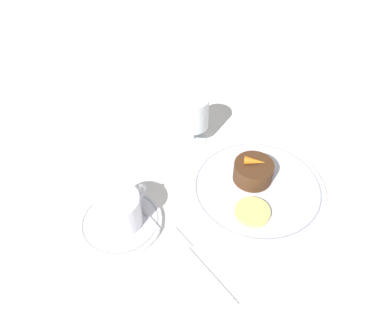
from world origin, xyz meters
The scene contains 10 objects.
ground_plane centered at (0.00, 0.00, 0.00)m, with size 3.00×3.00×0.00m, color white.
dinner_plate centered at (0.02, -0.02, 0.01)m, with size 0.26×0.26×0.01m.
saucer centered at (-0.21, 0.13, 0.01)m, with size 0.15×0.15×0.01m.
coffee_cup centered at (-0.21, 0.12, 0.04)m, with size 0.11×0.08×0.06m.
spoon centered at (-0.16, 0.12, 0.01)m, with size 0.03×0.10×0.00m.
wine_glass centered at (0.05, 0.17, 0.07)m, with size 0.07×0.07×0.11m.
fork centered at (-0.17, -0.02, 0.00)m, with size 0.05×0.17×0.01m.
dessert_cake centered at (0.03, 0.00, 0.03)m, with size 0.08×0.08×0.04m.
carrot_garnish centered at (0.03, 0.00, 0.06)m, with size 0.03×0.04×0.02m.
pineapple_slice centered at (-0.04, -0.05, 0.02)m, with size 0.06×0.06×0.01m.
Camera 1 is at (-0.42, -0.23, 0.57)m, focal length 35.00 mm.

